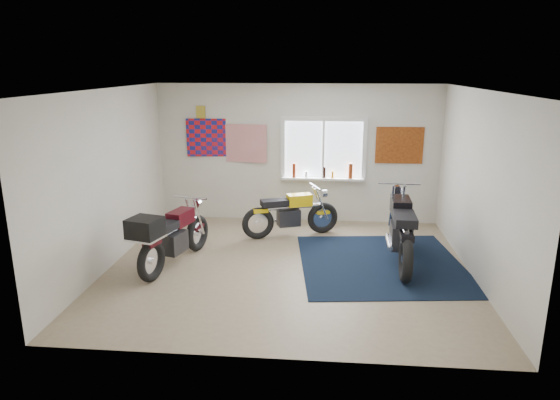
# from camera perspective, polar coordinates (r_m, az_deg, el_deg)

# --- Properties ---
(ground) EXTENTS (5.50, 5.50, 0.00)m
(ground) POSITION_cam_1_polar(r_m,az_deg,el_deg) (7.80, 0.90, -7.71)
(ground) COLOR #9E896B
(ground) RESTS_ON ground
(room_shell) EXTENTS (5.50, 5.50, 5.50)m
(room_shell) POSITION_cam_1_polar(r_m,az_deg,el_deg) (7.32, 0.95, 4.21)
(room_shell) COLOR white
(room_shell) RESTS_ON ground
(navy_rug) EXTENTS (2.77, 2.86, 0.01)m
(navy_rug) POSITION_cam_1_polar(r_m,az_deg,el_deg) (8.09, 11.48, -7.12)
(navy_rug) COLOR black
(navy_rug) RESTS_ON ground
(window_assembly) EXTENTS (1.66, 0.17, 1.26)m
(window_assembly) POSITION_cam_1_polar(r_m,az_deg,el_deg) (9.78, 4.96, 5.31)
(window_assembly) COLOR white
(window_assembly) RESTS_ON room_shell
(oil_bottles) EXTENTS (1.18, 0.09, 0.30)m
(oil_bottles) POSITION_cam_1_polar(r_m,az_deg,el_deg) (9.77, 5.43, 3.26)
(oil_bottles) COLOR maroon
(oil_bottles) RESTS_ON window_assembly
(flag_display) EXTENTS (1.60, 0.10, 1.17)m
(flag_display) POSITION_cam_1_polar(r_m,az_deg,el_deg) (9.99, -9.05, 9.90)
(flag_display) COLOR red
(flag_display) RESTS_ON room_shell
(triumph_poster) EXTENTS (0.90, 0.03, 0.70)m
(triumph_poster) POSITION_cam_1_polar(r_m,az_deg,el_deg) (9.86, 13.49, 6.10)
(triumph_poster) COLOR #A54C14
(triumph_poster) RESTS_ON room_shell
(yellow_triumph) EXTENTS (1.74, 0.80, 0.92)m
(yellow_triumph) POSITION_cam_1_polar(r_m,az_deg,el_deg) (9.07, 1.21, -1.68)
(yellow_triumph) COLOR black
(yellow_triumph) RESTS_ON ground
(black_chrome_bike) EXTENTS (0.69, 2.27, 1.17)m
(black_chrome_bike) POSITION_cam_1_polar(r_m,az_deg,el_deg) (8.08, 13.62, -3.45)
(black_chrome_bike) COLOR black
(black_chrome_bike) RESTS_ON navy_rug
(maroon_tourer) EXTENTS (0.88, 1.93, 0.99)m
(maroon_tourer) POSITION_cam_1_polar(r_m,az_deg,el_deg) (7.78, -12.50, -4.08)
(maroon_tourer) COLOR black
(maroon_tourer) RESTS_ON ground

